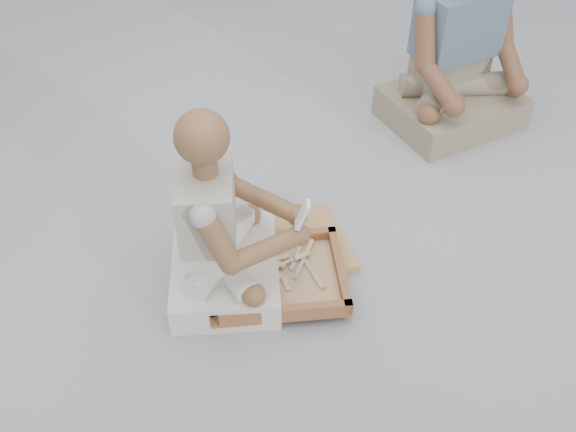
{
  "coord_description": "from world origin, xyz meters",
  "views": [
    {
      "loc": [
        -0.04,
        -1.65,
        1.92
      ],
      "look_at": [
        -0.02,
        0.09,
        0.3
      ],
      "focal_mm": 40.0,
      "sensor_mm": 36.0,
      "label": 1
    }
  ],
  "objects_px": {
    "craftsman": "(221,232)",
    "carved_panel": "(274,251)",
    "tool_tray": "(277,276)",
    "companion": "(457,63)"
  },
  "relations": [
    {
      "from": "tool_tray",
      "to": "companion",
      "type": "relative_size",
      "value": 0.56
    },
    {
      "from": "carved_panel",
      "to": "craftsman",
      "type": "distance_m",
      "value": 0.35
    },
    {
      "from": "carved_panel",
      "to": "craftsman",
      "type": "xyz_separation_m",
      "value": [
        -0.19,
        -0.14,
        0.25
      ]
    },
    {
      "from": "craftsman",
      "to": "carved_panel",
      "type": "bearing_deg",
      "value": 123.35
    },
    {
      "from": "tool_tray",
      "to": "companion",
      "type": "distance_m",
      "value": 1.48
    },
    {
      "from": "carved_panel",
      "to": "companion",
      "type": "relative_size",
      "value": 0.61
    },
    {
      "from": "tool_tray",
      "to": "craftsman",
      "type": "relative_size",
      "value": 0.7
    },
    {
      "from": "carved_panel",
      "to": "tool_tray",
      "type": "relative_size",
      "value": 1.08
    },
    {
      "from": "carved_panel",
      "to": "craftsman",
      "type": "bearing_deg",
      "value": -143.14
    },
    {
      "from": "craftsman",
      "to": "tool_tray",
      "type": "bearing_deg",
      "value": 77.47
    }
  ]
}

